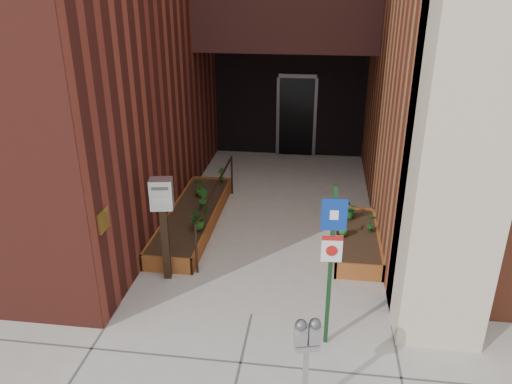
% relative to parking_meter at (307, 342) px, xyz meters
% --- Properties ---
extents(ground, '(80.00, 80.00, 0.00)m').
position_rel_parking_meter_xyz_m(ground, '(-0.84, 1.66, -0.98)').
color(ground, '#9E9991').
rests_on(ground, ground).
extents(planter_left, '(0.90, 3.60, 0.30)m').
position_rel_parking_meter_xyz_m(planter_left, '(-2.39, 4.36, -0.85)').
color(planter_left, brown).
rests_on(planter_left, ground).
extents(planter_right, '(0.80, 2.20, 0.30)m').
position_rel_parking_meter_xyz_m(planter_right, '(0.76, 3.86, -0.85)').
color(planter_right, brown).
rests_on(planter_right, ground).
extents(handrail, '(0.04, 3.34, 0.90)m').
position_rel_parking_meter_xyz_m(handrail, '(-1.89, 4.31, -0.24)').
color(handrail, black).
rests_on(handrail, ground).
extents(parking_meter, '(0.30, 0.17, 1.27)m').
position_rel_parking_meter_xyz_m(parking_meter, '(0.00, 0.00, 0.00)').
color(parking_meter, '#979699').
rests_on(parking_meter, ground).
extents(sign_post, '(0.31, 0.08, 2.28)m').
position_rel_parking_meter_xyz_m(sign_post, '(0.24, 1.20, 0.42)').
color(sign_post, '#133618').
rests_on(sign_post, ground).
extents(payment_dropbox, '(0.38, 0.32, 1.73)m').
position_rel_parking_meter_xyz_m(payment_dropbox, '(-2.33, 2.46, 0.26)').
color(payment_dropbox, black).
rests_on(payment_dropbox, ground).
extents(shrub_left_a, '(0.51, 0.51, 0.41)m').
position_rel_parking_meter_xyz_m(shrub_left_a, '(-2.09, 3.67, -0.48)').
color(shrub_left_a, '#205A19').
rests_on(shrub_left_a, planter_left).
extents(shrub_left_b, '(0.27, 0.27, 0.39)m').
position_rel_parking_meter_xyz_m(shrub_left_b, '(-2.20, 4.48, -0.49)').
color(shrub_left_b, '#1C6320').
rests_on(shrub_left_b, planter_left).
extents(shrub_left_c, '(0.23, 0.23, 0.35)m').
position_rel_parking_meter_xyz_m(shrub_left_c, '(-2.43, 5.13, -0.51)').
color(shrub_left_c, '#225317').
rests_on(shrub_left_c, planter_left).
extents(shrub_left_d, '(0.25, 0.25, 0.33)m').
position_rel_parking_meter_xyz_m(shrub_left_d, '(-2.11, 5.91, -0.52)').
color(shrub_left_d, '#1E5418').
rests_on(shrub_left_d, planter_left).
extents(shrub_right_a, '(0.24, 0.24, 0.32)m').
position_rel_parking_meter_xyz_m(shrub_right_a, '(0.51, 3.73, -0.52)').
color(shrub_right_a, '#255A19').
rests_on(shrub_right_a, planter_right).
extents(shrub_right_b, '(0.21, 0.21, 0.34)m').
position_rel_parking_meter_xyz_m(shrub_right_b, '(1.01, 3.97, -0.52)').
color(shrub_right_b, '#18541C').
rests_on(shrub_right_b, planter_right).
extents(shrub_right_c, '(0.39, 0.39, 0.34)m').
position_rel_parking_meter_xyz_m(shrub_right_c, '(0.65, 4.45, -0.51)').
color(shrub_right_c, '#18541B').
rests_on(shrub_right_c, planter_right).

